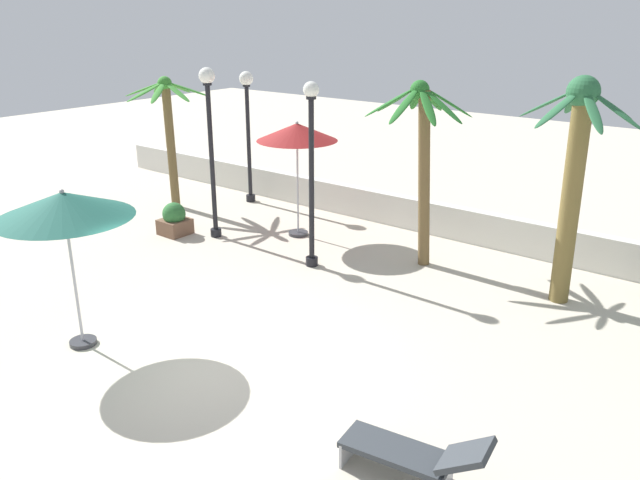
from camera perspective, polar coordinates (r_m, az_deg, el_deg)
name	(u,v)px	position (r m, az deg, el deg)	size (l,w,h in m)	color
ground_plane	(215,365)	(10.93, -9.36, -10.97)	(56.00, 56.00, 0.00)	beige
boundary_wall	(446,221)	(16.78, 11.15, 1.71)	(25.20, 0.30, 0.85)	silver
patio_umbrella_1	(64,206)	(11.21, -21.89, 2.82)	(2.25, 2.25, 2.83)	#333338
patio_umbrella_2	(297,133)	(16.01, -2.06, 9.49)	(2.03, 2.03, 2.96)	#333338
palm_tree_0	(575,167)	(13.04, 21.78, 6.09)	(2.36, 2.20, 4.45)	brown
palm_tree_1	(168,122)	(19.03, -13.39, 10.23)	(2.45, 2.51, 3.80)	brown
palm_tree_2	(422,147)	(14.31, 9.10, 8.23)	(2.37, 2.37, 4.15)	brown
lamp_post_0	(210,132)	(16.12, -9.78, 9.50)	(0.39, 0.39, 4.26)	black
lamp_post_2	(248,118)	(19.19, -6.47, 10.79)	(0.41, 0.41, 3.88)	black
lamp_post_3	(311,162)	(13.99, -0.77, 6.99)	(0.34, 0.34, 4.14)	black
lounge_chair_0	(414,454)	(8.39, 8.38, -18.35)	(1.93, 0.80, 0.83)	#B7B7BC
planter	(174,220)	(17.07, -12.86, 1.76)	(0.70, 0.70, 0.85)	brown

